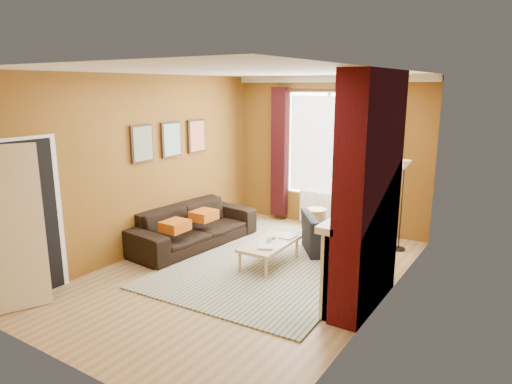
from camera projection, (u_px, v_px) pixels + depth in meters
ground at (247, 273)px, 6.52m from camera, size 5.50×5.50×0.00m
room_walls at (297, 180)px, 6.10m from camera, size 3.82×5.54×2.83m
striped_rug at (272, 262)px, 6.92m from camera, size 2.78×3.75×0.02m
sofa at (193, 226)px, 7.62m from camera, size 1.12×2.37×0.67m
armchair at (336, 234)px, 7.24m from camera, size 1.32×1.30×0.65m
coffee_table at (270, 245)px, 6.77m from camera, size 0.57×1.09×0.36m
wicker_stool at (316, 222)px, 8.22m from camera, size 0.45×0.45×0.47m
floor_lamp at (403, 180)px, 7.21m from camera, size 0.28×0.28×1.48m
book_a at (259, 246)px, 6.57m from camera, size 0.33×0.36×0.03m
book_b at (282, 235)px, 7.05m from camera, size 0.21×0.29×0.02m
mug at (269, 241)px, 6.69m from camera, size 0.10×0.10×0.08m
tv_remote at (271, 239)px, 6.86m from camera, size 0.06×0.16×0.02m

